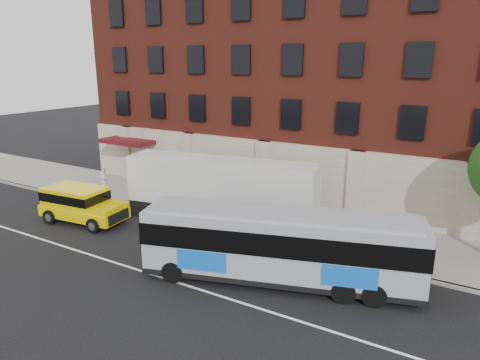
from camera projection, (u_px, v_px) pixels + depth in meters
The scene contains 9 objects.
ground at pixel (138, 277), 19.10m from camera, with size 120.00×120.00×0.00m, color black.
sidewalk at pixel (242, 215), 26.55m from camera, with size 60.00×6.00×0.15m, color gray.
kerb at pixel (214, 231), 24.06m from camera, with size 60.00×0.25×0.15m, color gray.
lane_line at pixel (146, 272), 19.51m from camera, with size 60.00×0.12×0.01m, color white.
building at pixel (298, 82), 31.11m from camera, with size 30.00×12.10×15.00m.
sign_pole at pixel (105, 184), 27.98m from camera, with size 0.30×0.20×2.50m.
city_bus at pixel (280, 244), 18.24m from camera, with size 11.74×5.74×3.16m.
yellow_suv at pixel (80, 203), 25.30m from camera, with size 5.44×2.74×2.04m.
shipping_container at pixel (221, 191), 25.20m from camera, with size 11.31×4.15×3.70m.
Camera 1 is at (12.63, -12.59, 9.21)m, focal length 32.76 mm.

